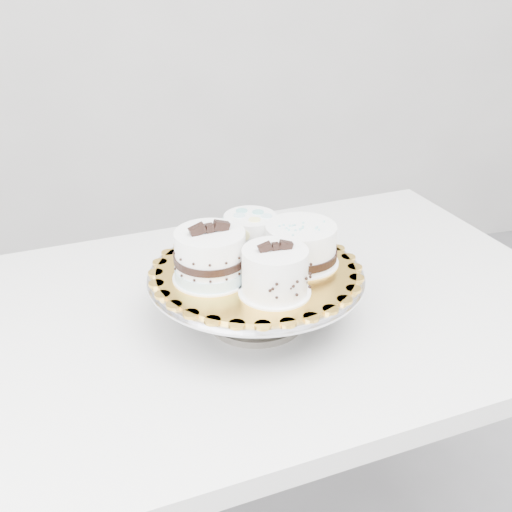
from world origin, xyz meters
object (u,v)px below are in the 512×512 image
object	(u,v)px
table	(263,342)
cake_ribbon	(301,245)
cake_banded	(210,257)
cake_dots	(250,233)
cake_board	(256,270)
cake_swirl	(275,273)
cake_stand	(256,288)

from	to	relation	value
table	cake_ribbon	bearing A→B (deg)	-52.95
cake_banded	cake_dots	world-z (taller)	cake_banded
cake_dots	cake_ribbon	xyz separation A→B (m)	(0.07, -0.06, -0.00)
cake_banded	cake_ribbon	world-z (taller)	cake_banded
table	cake_dots	distance (m)	0.22
cake_board	cake_swirl	size ratio (longest dim) A/B	2.93
cake_ribbon	cake_dots	bearing A→B (deg)	155.26
cake_swirl	table	bearing A→B (deg)	81.35
cake_stand	cake_banded	xyz separation A→B (m)	(-0.08, -0.01, 0.07)
cake_stand	cake_board	xyz separation A→B (m)	(0.00, 0.00, 0.03)
cake_stand	cake_dots	world-z (taller)	cake_dots
cake_stand	cake_dots	xyz separation A→B (m)	(0.01, 0.07, 0.07)
cake_board	cake_ribbon	bearing A→B (deg)	1.76
cake_dots	cake_stand	bearing A→B (deg)	-98.02
table	cake_swirl	world-z (taller)	cake_swirl
table	cake_stand	xyz separation A→B (m)	(-0.03, -0.05, 0.15)
cake_banded	cake_ribbon	bearing A→B (deg)	-3.07
cake_banded	table	bearing A→B (deg)	23.36
table	cake_board	size ratio (longest dim) A/B	3.66
cake_board	cake_banded	bearing A→B (deg)	-173.48
table	cake_ribbon	distance (m)	0.23
cake_stand	cake_swirl	distance (m)	0.11
cake_swirl	cake_banded	size ratio (longest dim) A/B	0.90
cake_banded	cake_swirl	bearing A→B (deg)	-47.98
cake_stand	cake_banded	size ratio (longest dim) A/B	2.88
cake_board	cake_dots	xyz separation A→B (m)	(0.01, 0.07, 0.04)
table	cake_stand	bearing A→B (deg)	-124.73
cake_stand	cake_ribbon	bearing A→B (deg)	1.76
table	cake_dots	bearing A→B (deg)	142.68
table	cake_board	world-z (taller)	cake_board
cake_board	cake_swirl	xyz separation A→B (m)	(0.01, -0.08, 0.04)
cake_banded	cake_ribbon	distance (m)	0.16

